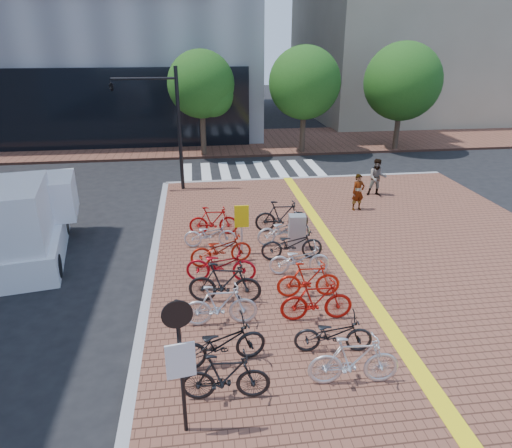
{
  "coord_description": "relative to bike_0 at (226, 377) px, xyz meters",
  "views": [
    {
      "loc": [
        -2.46,
        -9.55,
        6.72
      ],
      "look_at": [
        -0.73,
        3.47,
        1.3
      ],
      "focal_mm": 32.0,
      "sensor_mm": 36.0,
      "label": 1
    }
  ],
  "objects": [
    {
      "name": "ground",
      "position": [
        2.12,
        2.57,
        -0.67
      ],
      "size": [
        120.0,
        120.0,
        0.0
      ],
      "primitive_type": "plane",
      "color": "black",
      "rests_on": "ground"
    },
    {
      "name": "kerb_north",
      "position": [
        5.12,
        14.57,
        -0.6
      ],
      "size": [
        14.0,
        0.25,
        0.15
      ],
      "primitive_type": "cube",
      "color": "gray",
      "rests_on": "ground"
    },
    {
      "name": "far_sidewalk",
      "position": [
        2.12,
        23.57,
        -0.6
      ],
      "size": [
        70.0,
        8.0,
        0.15
      ],
      "primitive_type": "cube",
      "color": "brown",
      "rests_on": "ground"
    },
    {
      "name": "building_beige",
      "position": [
        20.12,
        34.57,
        8.33
      ],
      "size": [
        20.0,
        18.0,
        18.0
      ],
      "primitive_type": "cube",
      "color": "gray",
      "rests_on": "ground"
    },
    {
      "name": "crosswalk",
      "position": [
        2.62,
        16.57,
        -0.67
      ],
      "size": [
        7.5,
        4.0,
        0.01
      ],
      "color": "silver",
      "rests_on": "ground"
    },
    {
      "name": "street_trees",
      "position": [
        7.16,
        20.03,
        3.43
      ],
      "size": [
        16.2,
        4.6,
        6.35
      ],
      "color": "#38281E",
      "rests_on": "far_sidewalk"
    },
    {
      "name": "bike_0",
      "position": [
        0.0,
        0.0,
        0.0
      ],
      "size": [
        1.77,
        0.62,
        1.04
      ],
      "primitive_type": "imported",
      "rotation": [
        0.0,
        0.0,
        1.5
      ],
      "color": "black",
      "rests_on": "sidewalk"
    },
    {
      "name": "bike_1",
      "position": [
        -0.02,
        1.06,
        -0.0
      ],
      "size": [
        2.07,
        1.04,
        1.04
      ],
      "primitive_type": "imported",
      "rotation": [
        0.0,
        0.0,
        1.76
      ],
      "color": "black",
      "rests_on": "sidewalk"
    },
    {
      "name": "bike_2",
      "position": [
        0.05,
        2.49,
        0.02
      ],
      "size": [
        1.83,
        0.57,
        1.09
      ],
      "primitive_type": "imported",
      "rotation": [
        0.0,
        0.0,
        1.54
      ],
      "color": "silver",
      "rests_on": "sidewalk"
    },
    {
      "name": "bike_3",
      "position": [
        0.23,
        3.5,
        0.06
      ],
      "size": [
        2.0,
        0.88,
        1.16
      ],
      "primitive_type": "imported",
      "rotation": [
        0.0,
        0.0,
        1.39
      ],
      "color": "black",
      "rests_on": "sidewalk"
    },
    {
      "name": "bike_4",
      "position": [
        0.2,
        4.65,
        0.01
      ],
      "size": [
        2.1,
        1.0,
        1.06
      ],
      "primitive_type": "imported",
      "rotation": [
        0.0,
        0.0,
        1.42
      ],
      "color": "#A80C15",
      "rests_on": "sidewalk"
    },
    {
      "name": "bike_5",
      "position": [
        0.26,
        5.73,
        -0.02
      ],
      "size": [
        2.02,
        1.02,
        1.01
      ],
      "primitive_type": "imported",
      "rotation": [
        0.0,
        0.0,
        1.76
      ],
      "color": "#9E1A0B",
      "rests_on": "sidewalk"
    },
    {
      "name": "bike_6",
      "position": [
        -0.03,
        7.03,
        -0.07
      ],
      "size": [
        1.77,
        0.73,
        0.91
      ],
      "primitive_type": "imported",
      "rotation": [
        0.0,
        0.0,
        1.5
      ],
      "color": "silver",
      "rests_on": "sidewalk"
    },
    {
      "name": "bike_7",
      "position": [
        0.14,
        8.05,
        0.0
      ],
      "size": [
        1.77,
        0.64,
        1.04
      ],
      "primitive_type": "imported",
      "rotation": [
        0.0,
        0.0,
        1.48
      ],
      "color": "#A30C0B",
      "rests_on": "sidewalk"
    },
    {
      "name": "bike_8",
      "position": [
        2.58,
        0.09,
        0.04
      ],
      "size": [
        1.9,
        0.67,
        1.12
      ],
      "primitive_type": "imported",
      "rotation": [
        0.0,
        0.0,
        1.49
      ],
      "color": "silver",
      "rests_on": "sidewalk"
    },
    {
      "name": "bike_9",
      "position": [
        2.48,
        1.14,
        -0.06
      ],
      "size": [
        1.81,
        0.8,
        0.92
      ],
      "primitive_type": "imported",
      "rotation": [
        0.0,
        0.0,
        1.46
      ],
      "color": "black",
      "rests_on": "sidewalk"
    },
    {
      "name": "bike_10",
      "position": [
        2.42,
        2.39,
        0.02
      ],
      "size": [
        1.83,
        0.58,
        1.09
      ],
      "primitive_type": "imported",
      "rotation": [
        0.0,
        0.0,
        1.53
      ],
      "color": "#A0110B",
      "rests_on": "sidewalk"
    },
    {
      "name": "bike_11",
      "position": [
        2.48,
        3.49,
        -0.0
      ],
      "size": [
        1.75,
        0.58,
        1.03
      ],
      "primitive_type": "imported",
      "rotation": [
        0.0,
        0.0,
        1.51
      ],
      "color": "red",
      "rests_on": "sidewalk"
    },
    {
      "name": "bike_12",
      "position": [
        2.52,
        4.8,
        -0.05
      ],
      "size": [
        1.82,
        0.69,
        0.95
      ],
      "primitive_type": "imported",
      "rotation": [
        0.0,
        0.0,
        1.53
      ],
      "color": "silver",
      "rests_on": "sidewalk"
    },
    {
      "name": "bike_13",
      "position": [
        2.5,
        5.77,
        -0.01
      ],
      "size": [
        1.96,
        0.7,
        1.03
      ],
      "primitive_type": "imported",
      "rotation": [
        0.0,
        0.0,
        1.56
      ],
      "color": "black",
      "rests_on": "sidewalk"
    },
    {
      "name": "bike_14",
      "position": [
        2.47,
        6.99,
        -0.02
      ],
      "size": [
        2.0,
        1.01,
        1.0
      ],
      "primitive_type": "imported",
      "rotation": [
        0.0,
        0.0,
        1.76
      ],
      "color": "#B4B3B8",
      "rests_on": "sidewalk"
    },
    {
      "name": "bike_15",
      "position": [
        2.59,
        8.0,
        0.06
      ],
      "size": [
        1.97,
        0.67,
        1.16
      ],
      "primitive_type": "imported",
      "rotation": [
        0.0,
        0.0,
        1.51
      ],
      "color": "black",
      "rests_on": "sidewalk"
    },
    {
      "name": "pedestrian_a",
      "position": [
        6.05,
        9.8,
        0.23
      ],
      "size": [
        0.6,
        0.45,
        1.49
      ],
      "primitive_type": "imported",
      "rotation": [
        0.0,
        0.0,
        0.19
      ],
      "color": "gray",
      "rests_on": "sidewalk"
    },
    {
      "name": "pedestrian_b",
      "position": [
        7.49,
        11.42,
        0.31
      ],
      "size": [
        0.93,
        0.8,
        1.66
      ],
      "primitive_type": "imported",
      "rotation": [
        0.0,
        0.0,
        -0.25
      ],
      "color": "#474C5B",
      "rests_on": "sidewalk"
    },
    {
      "name": "utility_box",
      "position": [
        2.82,
        6.5,
        0.07
      ],
      "size": [
        0.58,
        0.44,
        1.19
      ],
      "primitive_type": "cube",
      "rotation": [
        0.0,
        0.0,
        -0.09
      ],
      "color": "#B7B7BC",
      "rests_on": "sidewalk"
    },
    {
      "name": "yellow_sign",
      "position": [
        0.97,
        6.32,
        0.65
      ],
      "size": [
        0.46,
        0.1,
        1.69
      ],
      "color": "#B7B7BC",
      "rests_on": "sidewalk"
    },
    {
      "name": "notice_sign",
      "position": [
        -0.77,
        -0.72,
        1.21
      ],
      "size": [
        0.51,
        0.15,
        2.74
      ],
      "color": "black",
      "rests_on": "sidewalk"
    },
    {
      "name": "traffic_light_pole",
      "position": [
        -2.28,
        13.54,
        3.22
      ],
      "size": [
        2.91,
        1.12,
        5.42
      ],
      "color": "black",
      "rests_on": "sidewalk"
    },
    {
      "name": "box_truck",
      "position": [
        -5.8,
        7.17,
        0.61
      ],
      "size": [
        2.81,
        4.99,
        2.73
      ],
      "color": "white",
      "rests_on": "ground"
    }
  ]
}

